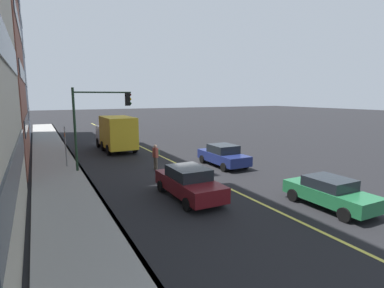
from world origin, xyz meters
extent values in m
plane|color=black|center=(0.00, 0.00, 0.00)|extent=(200.00, 200.00, 0.00)
cube|color=gray|center=(0.00, 8.06, 0.07)|extent=(80.00, 3.07, 0.15)
cube|color=slate|center=(0.00, 6.60, 0.07)|extent=(80.00, 0.16, 0.15)
cube|color=#D8CC4C|center=(0.00, 0.00, 0.01)|extent=(80.00, 0.16, 0.01)
cube|color=#262D38|center=(-7.63, 9.76, 2.88)|extent=(12.13, 0.06, 1.10)
cube|color=#262D38|center=(-7.63, 9.76, 6.48)|extent=(12.13, 0.06, 1.10)
cube|color=#262D38|center=(9.19, 9.76, 2.96)|extent=(13.14, 0.06, 1.10)
cube|color=#262D38|center=(9.19, 9.76, 6.66)|extent=(13.14, 0.06, 1.10)
cube|color=#262D38|center=(9.19, 9.76, 10.36)|extent=(13.14, 0.06, 1.10)
cube|color=#262D38|center=(23.06, 9.76, 2.95)|extent=(8.95, 0.06, 1.10)
cube|color=#262D38|center=(23.06, 9.76, 6.64)|extent=(8.95, 0.06, 1.10)
cube|color=#262D38|center=(23.06, 9.76, 10.33)|extent=(8.95, 0.06, 1.10)
cube|color=#262D38|center=(23.06, 9.76, 14.02)|extent=(8.95, 0.06, 1.10)
cube|color=#1E6038|center=(-9.48, -2.42, 0.60)|extent=(4.14, 1.70, 0.61)
cube|color=black|center=(-9.41, -2.42, 1.14)|extent=(1.90, 1.57, 0.46)
cylinder|color=black|center=(-10.85, -3.25, 0.30)|extent=(0.60, 0.22, 0.60)
cylinder|color=black|center=(-10.85, -1.58, 0.30)|extent=(0.60, 0.22, 0.60)
cylinder|color=black|center=(-8.12, -3.25, 0.30)|extent=(0.60, 0.22, 0.60)
cylinder|color=black|center=(-8.12, -1.58, 0.30)|extent=(0.60, 0.22, 0.60)
cube|color=#591116|center=(-5.37, 2.65, 0.66)|extent=(4.66, 1.77, 0.71)
cube|color=black|center=(-5.32, 2.65, 1.28)|extent=(2.17, 1.62, 0.53)
cylinder|color=black|center=(-3.84, 3.51, 0.30)|extent=(0.60, 0.22, 0.60)
cylinder|color=black|center=(-3.84, 1.78, 0.30)|extent=(0.60, 0.22, 0.60)
cylinder|color=black|center=(-6.91, 3.51, 0.30)|extent=(0.60, 0.22, 0.60)
cylinder|color=black|center=(-6.91, 1.78, 0.30)|extent=(0.60, 0.22, 0.60)
cube|color=navy|center=(-0.31, -2.68, 0.64)|extent=(4.44, 1.81, 0.67)
cube|color=black|center=(-0.30, -2.68, 1.26)|extent=(1.94, 1.66, 0.57)
cylinder|color=black|center=(-1.78, -3.57, 0.30)|extent=(0.60, 0.22, 0.60)
cylinder|color=black|center=(-1.78, -1.80, 0.30)|extent=(0.60, 0.22, 0.60)
cylinder|color=black|center=(1.15, -3.57, 0.30)|extent=(0.60, 0.22, 0.60)
cylinder|color=black|center=(1.15, -1.80, 0.30)|extent=(0.60, 0.22, 0.60)
cube|color=silver|center=(12.04, 2.66, 1.27)|extent=(1.84, 2.41, 1.65)
cube|color=gold|center=(8.67, 2.66, 1.80)|extent=(4.59, 2.41, 2.71)
cylinder|color=black|center=(12.04, 3.81, 0.45)|extent=(0.90, 0.28, 0.90)
cylinder|color=black|center=(12.04, 1.50, 0.45)|extent=(0.90, 0.28, 0.90)
cylinder|color=black|center=(7.52, 3.81, 0.45)|extent=(0.90, 0.28, 0.90)
cylinder|color=black|center=(7.52, 1.50, 0.45)|extent=(0.90, 0.28, 0.90)
cylinder|color=black|center=(9.82, 3.81, 0.45)|extent=(0.90, 0.28, 0.90)
cylinder|color=black|center=(9.82, 1.50, 0.45)|extent=(0.90, 0.28, 0.90)
cylinder|color=brown|center=(0.71, 2.04, 0.43)|extent=(0.16, 0.16, 0.87)
cylinder|color=brown|center=(0.94, 2.08, 0.43)|extent=(0.16, 0.16, 0.87)
cube|color=#993F33|center=(0.83, 2.06, 1.19)|extent=(0.45, 0.29, 0.65)
sphere|color=tan|center=(0.83, 2.06, 1.63)|extent=(0.23, 0.23, 0.23)
cube|color=#26593F|center=(0.86, 1.89, 1.22)|extent=(0.28, 0.20, 0.34)
cylinder|color=#1E3823|center=(2.43, 6.92, 2.77)|extent=(0.16, 0.16, 5.53)
cylinder|color=#1E3823|center=(2.43, 5.04, 5.23)|extent=(0.10, 3.76, 0.10)
cube|color=black|center=(2.43, 3.41, 4.78)|extent=(0.28, 0.30, 0.90)
sphere|color=#360605|center=(2.43, 3.23, 5.08)|extent=(0.18, 0.18, 0.18)
sphere|color=gold|center=(2.43, 3.23, 4.78)|extent=(0.18, 0.18, 0.18)
sphere|color=black|center=(2.43, 3.23, 4.48)|extent=(0.18, 0.18, 0.18)
cylinder|color=slate|center=(4.02, 7.42, 1.46)|extent=(0.08, 0.08, 2.93)
cube|color=white|center=(4.02, 7.44, 2.73)|extent=(0.60, 0.02, 0.20)
cube|color=#DB5919|center=(4.02, 7.44, 2.38)|extent=(0.44, 0.02, 0.28)
camera|label=1|loc=(-18.25, 9.15, 5.01)|focal=28.33mm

